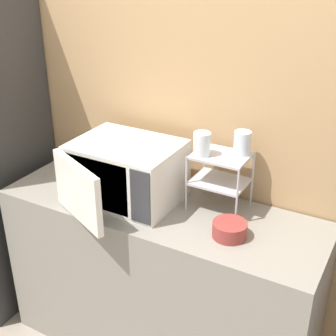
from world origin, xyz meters
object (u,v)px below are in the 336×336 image
dish_rack (220,170)px  glass_back_right (242,143)px  glass_front_left (202,144)px  microwave (124,172)px  bowl (230,230)px

dish_rack → glass_back_right: size_ratio=2.52×
glass_front_left → glass_back_right: bearing=33.2°
microwave → glass_back_right: 0.60m
dish_rack → bowl: (0.14, -0.21, -0.17)m
glass_back_right → bowl: glass_back_right is taller
dish_rack → glass_front_left: 0.16m
microwave → glass_back_right: size_ratio=5.14×
microwave → glass_back_right: glass_back_right is taller
glass_front_left → bowl: bearing=-35.8°
dish_rack → glass_front_left: size_ratio=2.52×
dish_rack → bowl: size_ratio=1.83×
glass_back_right → bowl: (0.06, -0.26, -0.31)m
dish_rack → bowl: 0.31m
dish_rack → glass_front_left: bearing=-147.5°
glass_back_right → bowl: 0.41m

